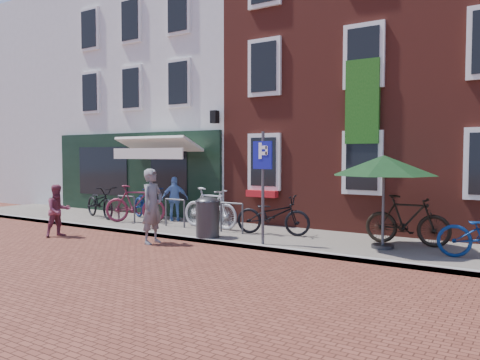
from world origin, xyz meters
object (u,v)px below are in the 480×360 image
Objects in this scene: litter_bin at (208,215)px; bicycle_4 at (273,215)px; parking_sign at (263,172)px; parasol at (384,162)px; woman at (152,206)px; bicycle_1 at (135,204)px; bicycle_3 at (210,208)px; bicycle_0 at (100,202)px; cafe_person at (175,199)px; bicycle_2 at (147,203)px; boy at (58,211)px; bicycle_5 at (407,220)px.

bicycle_4 is (1.22, 1.24, -0.05)m from litter_bin.
parking_sign reaches higher than litter_bin.
woman is (-5.13, -2.01, -1.12)m from parasol.
bicycle_1 is at bearing -179.38° from parasol.
bicycle_4 is (2.17, 2.25, -0.31)m from woman.
bicycle_4 is at bearing -86.29° from bicycle_3.
bicycle_0 is (-4.34, 2.09, -0.31)m from woman.
litter_bin is 2.02m from parking_sign.
bicycle_1 is at bearing 165.32° from litter_bin.
cafe_person is at bearing 145.42° from litter_bin.
bicycle_2 is at bearing 73.06° from bicycle_4.
bicycle_3 reaches higher than bicycle_2.
boy is 0.73× the size of bicycle_5.
woman is 2.26m from bicycle_3.
bicycle_3 is (-2.50, 1.30, -1.13)m from parking_sign.
parking_sign is (1.66, -0.06, 1.14)m from litter_bin.
bicycle_1 is at bearing 169.28° from parking_sign.
bicycle_1 is at bearing -77.16° from bicycle_0.
litter_bin is at bearing -54.76° from boy.
bicycle_2 is 1.03× the size of bicycle_5.
bicycle_3 is (1.83, -0.61, -0.13)m from cafe_person.
bicycle_2 is (-2.78, 2.67, -0.31)m from woman.
bicycle_4 is (4.72, 0.33, -0.06)m from bicycle_1.
boy is 5.80m from bicycle_4.
parking_sign is 3.04m from bicycle_3.
bicycle_2 is (-1.06, -0.18, -0.18)m from cafe_person.
litter_bin is at bearing -130.06° from bicycle_1.
woman reaches higher than bicycle_2.
bicycle_2 is (0.08, 3.30, -0.08)m from boy.
parasol is 1.21× the size of bicycle_5.
parasol is 1.67× the size of boy.
bicycle_4 is at bearing 108.68° from parking_sign.
bicycle_1 is 1.00× the size of bicycle_3.
boy is (-7.99, -2.64, -1.35)m from parasol.
litter_bin is 4.15m from boy.
bicycle_3 is at bearing 152.56° from parking_sign.
woman is at bearing -110.35° from bicycle_2.
litter_bin reaches higher than bicycle_2.
boy is 0.99× the size of cafe_person.
litter_bin reaches higher than bicycle_4.
bicycle_4 is (-0.44, 1.30, -1.19)m from parking_sign.
cafe_person is 7.22m from bicycle_5.
woman is 3.87m from bicycle_2.
bicycle_2 is (-5.39, 1.73, -1.19)m from parking_sign.
bicycle_4 is (5.03, 2.88, -0.08)m from boy.
bicycle_1 is 0.79m from bicycle_2.
parking_sign is at bearing 118.98° from cafe_person.
bicycle_3 is at bearing 124.22° from litter_bin.
parasol reaches higher than litter_bin.
bicycle_2 is 8.28m from bicycle_5.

